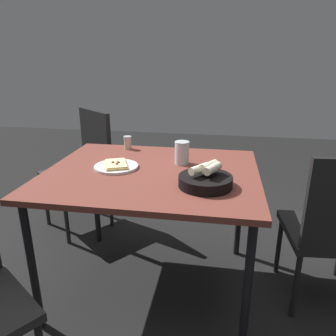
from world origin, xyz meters
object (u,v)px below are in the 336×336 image
at_px(bread_basket, 205,179).
at_px(pepper_shaker, 128,143).
at_px(beer_glass, 182,154).
at_px(chair_spare, 84,162).
at_px(chair_far, 335,225).
at_px(dining_table, 152,181).
at_px(pizza_plate, 116,166).

height_order(bread_basket, pepper_shaker, bread_basket).
distance_m(beer_glass, chair_spare, 1.04).
bearing_deg(bread_basket, chair_spare, -40.43).
xyz_separation_m(bread_basket, pepper_shaker, (0.55, -0.56, 0.00)).
bearing_deg(beer_glass, pepper_shaker, -31.91).
relative_size(chair_far, chair_spare, 0.97).
xyz_separation_m(bread_basket, chair_far, (-0.68, -0.16, -0.28)).
distance_m(dining_table, pepper_shaker, 0.47).
xyz_separation_m(pepper_shaker, chair_far, (-1.23, 0.40, -0.28)).
bearing_deg(dining_table, beer_glass, -135.39).
xyz_separation_m(pizza_plate, beer_glass, (-0.35, -0.13, 0.05)).
distance_m(bread_basket, pepper_shaker, 0.79).
height_order(pizza_plate, chair_far, chair_far).
bearing_deg(chair_spare, beer_glass, 147.71).
distance_m(dining_table, pizza_plate, 0.22).
bearing_deg(chair_far, dining_table, -0.50).
bearing_deg(beer_glass, chair_spare, -32.29).
bearing_deg(pepper_shaker, pizza_plate, 96.47).
bearing_deg(bread_basket, pepper_shaker, -45.75).
bearing_deg(chair_far, pizza_plate, -1.07).
relative_size(beer_glass, pepper_shaker, 1.52).
bearing_deg(dining_table, chair_spare, -44.22).
height_order(pepper_shaker, chair_far, chair_far).
xyz_separation_m(beer_glass, chair_far, (-0.83, 0.15, -0.30)).
bearing_deg(chair_spare, bread_basket, 139.57).
bearing_deg(dining_table, chair_far, 179.50).
xyz_separation_m(pepper_shaker, chair_spare, (0.45, -0.29, -0.25)).
xyz_separation_m(bread_basket, beer_glass, (0.15, -0.32, 0.02)).
distance_m(dining_table, bread_basket, 0.36).
distance_m(pizza_plate, chair_far, 1.21).
height_order(bread_basket, chair_spare, chair_spare).
bearing_deg(pizza_plate, chair_spare, -53.41).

